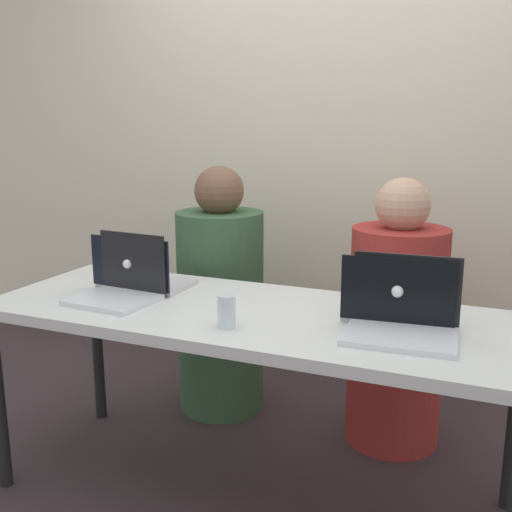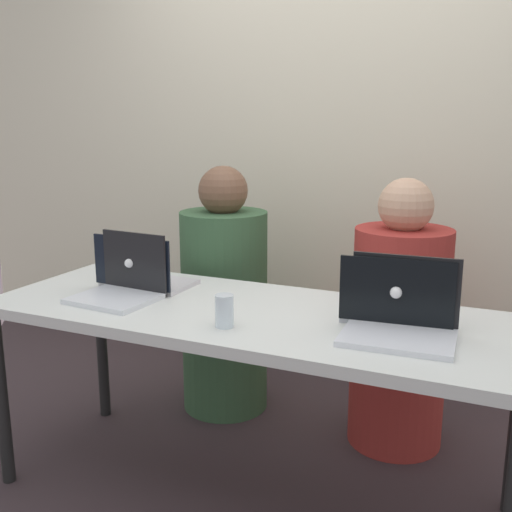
{
  "view_description": "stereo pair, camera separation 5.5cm",
  "coord_description": "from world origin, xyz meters",
  "px_view_note": "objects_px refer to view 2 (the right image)",
  "views": [
    {
      "loc": [
        0.8,
        -1.85,
        1.38
      ],
      "look_at": [
        0.0,
        0.07,
        0.91
      ],
      "focal_mm": 42.0,
      "sensor_mm": 36.0,
      "label": 1
    },
    {
      "loc": [
        0.85,
        -1.83,
        1.38
      ],
      "look_at": [
        0.0,
        0.07,
        0.91
      ],
      "focal_mm": 42.0,
      "sensor_mm": 36.0,
      "label": 2
    }
  ],
  "objects_px": {
    "laptop_back_right": "(397,307)",
    "laptop_back_left": "(143,276)",
    "person_on_left": "(224,303)",
    "laptop_front_left": "(121,285)",
    "laptop_front_right": "(400,320)",
    "water_glass_center": "(224,313)",
    "person_on_right": "(399,329)"
  },
  "relations": [
    {
      "from": "laptop_back_left",
      "to": "person_on_left",
      "type": "bearing_deg",
      "value": -97.35
    },
    {
      "from": "laptop_back_right",
      "to": "water_glass_center",
      "type": "height_order",
      "value": "laptop_back_right"
    },
    {
      "from": "laptop_front_left",
      "to": "laptop_back_right",
      "type": "height_order",
      "value": "laptop_front_left"
    },
    {
      "from": "laptop_front_left",
      "to": "water_glass_center",
      "type": "xyz_separation_m",
      "value": [
        0.5,
        -0.13,
        -0.01
      ]
    },
    {
      "from": "laptop_front_left",
      "to": "person_on_right",
      "type": "bearing_deg",
      "value": 41.67
    },
    {
      "from": "person_on_left",
      "to": "person_on_right",
      "type": "xyz_separation_m",
      "value": [
        0.84,
        0.0,
        -0.01
      ]
    },
    {
      "from": "water_glass_center",
      "to": "laptop_front_right",
      "type": "bearing_deg",
      "value": 15.11
    },
    {
      "from": "laptop_front_right",
      "to": "water_glass_center",
      "type": "relative_size",
      "value": 3.27
    },
    {
      "from": "laptop_front_right",
      "to": "laptop_back_right",
      "type": "height_order",
      "value": "laptop_front_right"
    },
    {
      "from": "laptop_front_right",
      "to": "laptop_back_right",
      "type": "xyz_separation_m",
      "value": [
        -0.04,
        0.14,
        -0.0
      ]
    },
    {
      "from": "laptop_front_right",
      "to": "water_glass_center",
      "type": "bearing_deg",
      "value": -167.91
    },
    {
      "from": "laptop_front_right",
      "to": "laptop_back_left",
      "type": "bearing_deg",
      "value": 169.04
    },
    {
      "from": "laptop_front_right",
      "to": "laptop_back_left",
      "type": "distance_m",
      "value": 1.05
    },
    {
      "from": "laptop_front_right",
      "to": "laptop_back_right",
      "type": "distance_m",
      "value": 0.14
    },
    {
      "from": "laptop_front_left",
      "to": "laptop_back_left",
      "type": "xyz_separation_m",
      "value": [
        -0.01,
        0.16,
        -0.0
      ]
    },
    {
      "from": "laptop_front_right",
      "to": "laptop_front_left",
      "type": "bearing_deg",
      "value": 177.87
    },
    {
      "from": "laptop_front_right",
      "to": "water_glass_center",
      "type": "xyz_separation_m",
      "value": [
        -0.53,
        -0.14,
        -0.01
      ]
    },
    {
      "from": "person_on_right",
      "to": "laptop_back_left",
      "type": "bearing_deg",
      "value": 14.91
    },
    {
      "from": "water_glass_center",
      "to": "laptop_back_left",
      "type": "bearing_deg",
      "value": 150.42
    },
    {
      "from": "person_on_left",
      "to": "water_glass_center",
      "type": "xyz_separation_m",
      "value": [
        0.42,
        -0.82,
        0.25
      ]
    },
    {
      "from": "laptop_back_right",
      "to": "laptop_front_right",
      "type": "bearing_deg",
      "value": 98.98
    },
    {
      "from": "person_on_left",
      "to": "laptop_back_right",
      "type": "xyz_separation_m",
      "value": [
        0.92,
        -0.54,
        0.26
      ]
    },
    {
      "from": "person_on_right",
      "to": "water_glass_center",
      "type": "distance_m",
      "value": 0.96
    },
    {
      "from": "laptop_back_left",
      "to": "water_glass_center",
      "type": "height_order",
      "value": "laptop_back_left"
    },
    {
      "from": "person_on_right",
      "to": "laptop_front_left",
      "type": "height_order",
      "value": "person_on_right"
    },
    {
      "from": "laptop_front_left",
      "to": "laptop_front_right",
      "type": "distance_m",
      "value": 1.03
    },
    {
      "from": "laptop_back_right",
      "to": "laptop_front_left",
      "type": "bearing_deg",
      "value": 3.07
    },
    {
      "from": "person_on_right",
      "to": "laptop_front_right",
      "type": "relative_size",
      "value": 3.32
    },
    {
      "from": "laptop_back_right",
      "to": "laptop_back_left",
      "type": "height_order",
      "value": "laptop_back_right"
    },
    {
      "from": "laptop_front_left",
      "to": "laptop_front_right",
      "type": "xyz_separation_m",
      "value": [
        1.03,
        0.02,
        -0.0
      ]
    },
    {
      "from": "person_on_left",
      "to": "laptop_back_left",
      "type": "height_order",
      "value": "person_on_left"
    },
    {
      "from": "person_on_left",
      "to": "laptop_back_left",
      "type": "bearing_deg",
      "value": 75.85
    }
  ]
}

